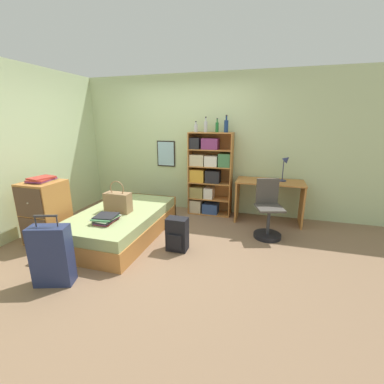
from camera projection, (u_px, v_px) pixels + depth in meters
ground_plane at (158, 240)px, 3.91m from camera, size 14.00×14.00×0.00m
wall_back at (188, 145)px, 5.03m from camera, size 10.00×0.09×2.60m
wall_left at (33, 150)px, 4.13m from camera, size 0.06×10.00×2.60m
bed at (122, 223)px, 4.04m from camera, size 1.13×1.93×0.41m
handbag at (118, 202)px, 3.88m from camera, size 0.39×0.18×0.48m
book_stack_on_bed at (106, 218)px, 3.52m from camera, size 0.32×0.38×0.10m
suitcase at (52, 256)px, 2.79m from camera, size 0.44×0.31×0.81m
dresser at (46, 212)px, 3.79m from camera, size 0.51×0.54×0.91m
magazine_pile_on_dresser at (42, 179)px, 3.68m from camera, size 0.30×0.36×0.07m
bookcase at (207, 175)px, 4.86m from camera, size 0.81×0.32×1.55m
bottle_green at (196, 128)px, 4.66m from camera, size 0.07×0.07×0.19m
bottle_brown at (206, 126)px, 4.62m from camera, size 0.07×0.07×0.27m
bottle_clear at (217, 127)px, 4.59m from camera, size 0.06×0.06×0.25m
bottle_blue at (226, 126)px, 4.54m from camera, size 0.08×0.08×0.30m
desk at (269, 194)px, 4.52m from camera, size 1.15×0.55×0.75m
desk_lamp at (286, 163)px, 4.36m from camera, size 0.19×0.14×0.46m
desk_chair at (268, 218)px, 3.97m from camera, size 0.47×0.47×0.90m
backpack at (177, 234)px, 3.56m from camera, size 0.29×0.22×0.47m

